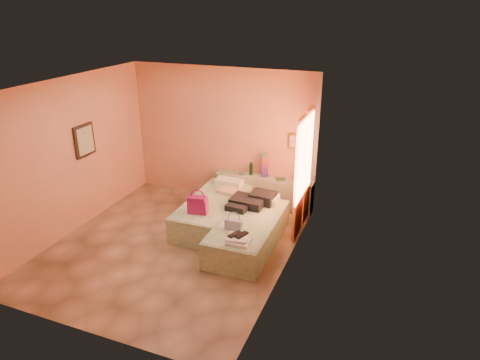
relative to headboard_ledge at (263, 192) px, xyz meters
The scene contains 16 objects.
ground 2.34m from the headboard_ledge, 114.90° to the right, with size 4.50×4.50×0.00m, color tan.
room_walls 2.25m from the headboard_ledge, 116.65° to the right, with size 4.02×4.51×2.81m.
headboard_ledge is the anchor object (origin of this frame).
bed_left 1.24m from the headboard_ledge, 121.73° to the right, with size 0.90×2.00×0.50m, color #BADAAF.
bed_right 1.59m from the headboard_ledge, 80.93° to the right, with size 0.90×2.00×0.50m, color #BADAAF.
water_bottle 0.54m from the headboard_ledge, behind, with size 0.07×0.07×0.26m, color #133622.
rainbow_box 0.57m from the headboard_ledge, 91.18° to the left, with size 0.11×0.11×0.49m, color #9E1363.
small_dish 0.58m from the headboard_ledge, behind, with size 0.13×0.13×0.03m, color #498668.
green_book 0.50m from the headboard_ledge, ahead, with size 0.19×0.14×0.03m, color #294C2C.
flower_vase 0.84m from the headboard_ledge, ahead, with size 0.19×0.19×0.24m, color silver.
magenta_handbag 1.81m from the headboard_ledge, 112.59° to the right, with size 0.34×0.19×0.32m, color #9E1363.
khaki_garment 0.85m from the headboard_ledge, 129.49° to the right, with size 0.38×0.31×0.07m, color tan.
clothes_pile 1.08m from the headboard_ledge, 84.74° to the right, with size 0.65×0.65×0.20m, color black.
blue_handbag 2.00m from the headboard_ledge, 85.94° to the right, with size 0.28×0.12×0.18m, color #394989.
towel_stack 2.38m from the headboard_ledge, 81.09° to the right, with size 0.35×0.30×0.10m, color white.
sandal_pair 2.33m from the headboard_ledge, 81.58° to the right, with size 0.18×0.24×0.03m, color black.
Camera 1 is at (3.46, -5.59, 3.99)m, focal length 32.00 mm.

